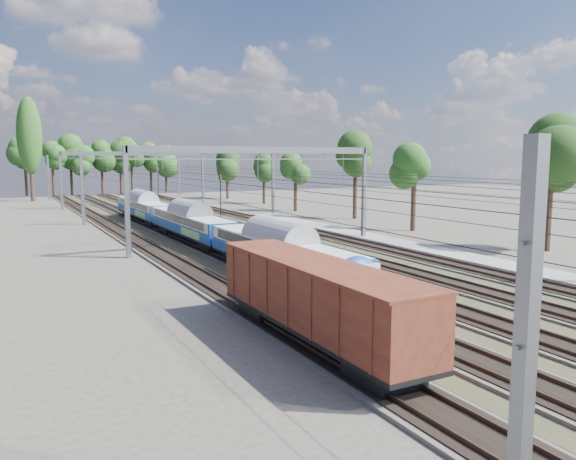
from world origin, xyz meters
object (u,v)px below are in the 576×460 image
emu_train (191,219)px  freight_boxcar (315,297)px  signal_near (221,192)px  signal_far (158,180)px  worker (198,208)px

emu_train → freight_boxcar: emu_train is taller
freight_boxcar → emu_train: bearing=81.7°
signal_near → signal_far: (3.24, 42.03, 0.04)m
freight_boxcar → signal_far: size_ratio=2.27×
emu_train → freight_boxcar: size_ratio=4.12×
emu_train → signal_near: 17.21m
worker → signal_near: signal_near is taller
emu_train → signal_far: (11.89, 56.83, 1.52)m
freight_boxcar → signal_far: signal_far is taller
signal_near → signal_far: 42.16m
emu_train → signal_far: bearing=78.2°
signal_far → worker: bearing=-104.5°
freight_boxcar → signal_near: signal_near is taller
worker → signal_near: (-0.65, -10.72, 2.81)m
freight_boxcar → signal_near: size_ratio=2.30×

